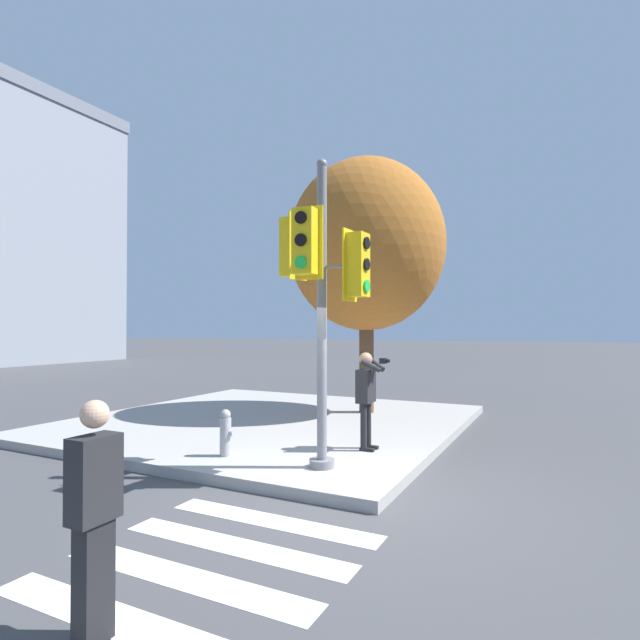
# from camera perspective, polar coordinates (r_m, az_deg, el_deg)

# --- Properties ---
(ground_plane) EXTENTS (160.00, 160.00, 0.00)m
(ground_plane) POSITION_cam_1_polar(r_m,az_deg,el_deg) (6.92, 4.00, -19.45)
(ground_plane) COLOR #424244
(sidewalk_corner) EXTENTS (8.00, 8.00, 0.16)m
(sidewalk_corner) POSITION_cam_1_polar(r_m,az_deg,el_deg) (11.50, -5.68, -11.53)
(sidewalk_corner) COLOR #9E9B96
(sidewalk_corner) RESTS_ON ground_plane
(traffic_signal_pole) EXTENTS (1.03, 1.48, 4.53)m
(traffic_signal_pole) POSITION_cam_1_polar(r_m,az_deg,el_deg) (7.24, -0.12, 4.99)
(traffic_signal_pole) COLOR slate
(traffic_signal_pole) RESTS_ON sidewalk_corner
(person_photographer) EXTENTS (0.50, 0.53, 1.63)m
(person_photographer) POSITION_cam_1_polar(r_m,az_deg,el_deg) (8.48, 5.35, -8.07)
(person_photographer) COLOR black
(person_photographer) RESTS_ON sidewalk_corner
(pedestrian_distant) EXTENTS (0.34, 0.20, 1.69)m
(pedestrian_distant) POSITION_cam_1_polar(r_m,az_deg,el_deg) (4.07, -24.42, -19.46)
(pedestrian_distant) COLOR black
(pedestrian_distant) RESTS_ON ground_plane
(street_tree) EXTENTS (3.80, 3.80, 6.15)m
(street_tree) POSITION_cam_1_polar(r_m,az_deg,el_deg) (12.30, 5.31, 8.50)
(street_tree) COLOR brown
(street_tree) RESTS_ON sidewalk_corner
(fire_hydrant) EXTENTS (0.18, 0.24, 0.74)m
(fire_hydrant) POSITION_cam_1_polar(r_m,az_deg,el_deg) (8.27, -10.74, -12.56)
(fire_hydrant) COLOR #99999E
(fire_hydrant) RESTS_ON sidewalk_corner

